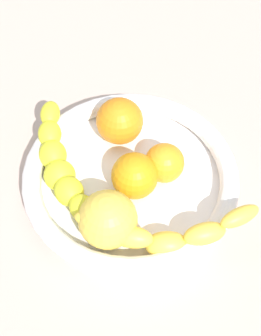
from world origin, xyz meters
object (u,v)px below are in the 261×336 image
at_px(orange_front, 120,121).
at_px(apple_yellow, 108,219).
at_px(banana_draped_right, 168,234).
at_px(orange_mid_right, 136,175).
at_px(fruit_bowl, 130,179).
at_px(orange_mid_left, 164,163).
at_px(banana_draped_left, 64,171).

relative_size(orange_front, apple_yellow, 0.91).
distance_m(banana_draped_right, orange_front, 0.18).
height_order(orange_front, orange_mid_right, orange_front).
bearing_deg(fruit_bowl, orange_front, 78.19).
relative_size(fruit_bowl, orange_mid_left, 5.41).
distance_m(orange_front, orange_mid_right, 0.09).
bearing_deg(banana_draped_left, banana_draped_right, -58.30).
bearing_deg(apple_yellow, orange_mid_left, 28.72).
xyz_separation_m(fruit_bowl, apple_yellow, (-0.06, -0.06, 0.03)).
distance_m(banana_draped_left, orange_mid_right, 0.09).
xyz_separation_m(orange_front, apple_yellow, (-0.07, -0.14, 0.00)).
bearing_deg(banana_draped_left, orange_front, 25.54).
distance_m(banana_draped_left, banana_draped_right, 0.16).
height_order(banana_draped_left, orange_mid_right, orange_mid_right).
bearing_deg(orange_mid_right, orange_front, 81.08).
bearing_deg(apple_yellow, orange_mid_right, 40.37).
relative_size(fruit_bowl, banana_draped_right, 1.35).
height_order(fruit_bowl, apple_yellow, apple_yellow).
height_order(fruit_bowl, orange_mid_right, orange_mid_right).
xyz_separation_m(fruit_bowl, banana_draped_left, (-0.08, 0.03, 0.02)).
height_order(fruit_bowl, banana_draped_right, banana_draped_right).
bearing_deg(orange_mid_right, fruit_bowl, 97.66).
bearing_deg(orange_front, orange_mid_left, -71.00).
bearing_deg(apple_yellow, banana_draped_left, 104.61).
xyz_separation_m(banana_draped_left, orange_mid_left, (0.13, -0.04, -0.00)).
bearing_deg(orange_mid_right, orange_mid_left, 8.28).
xyz_separation_m(fruit_bowl, banana_draped_right, (0.00, -0.11, 0.03)).
distance_m(orange_front, orange_mid_left, 0.09).
distance_m(orange_mid_right, apple_yellow, 0.08).
xyz_separation_m(fruit_bowl, orange_mid_right, (0.00, -0.01, 0.03)).
height_order(banana_draped_left, banana_draped_right, banana_draped_right).
relative_size(banana_draped_left, orange_front, 3.65).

